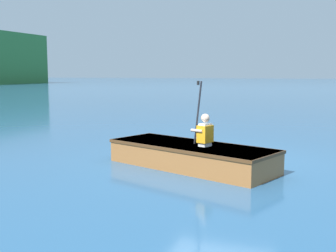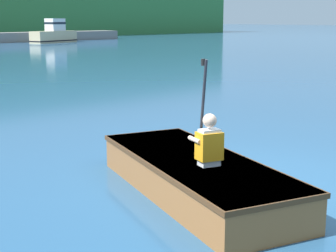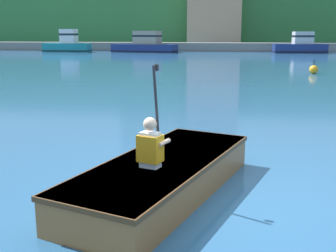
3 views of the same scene
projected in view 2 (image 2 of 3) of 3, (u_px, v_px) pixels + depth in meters
ground_plane at (256, 182)px, 7.12m from camera, size 300.00×300.00×0.00m
moored_boat_dock_west_end at (54, 34)px, 47.66m from camera, size 5.10×2.57×2.20m
rowboat_foreground at (193, 173)px, 6.64m from camera, size 2.35×3.73×0.48m
person_paddler at (209, 142)px, 6.19m from camera, size 0.42×0.41×1.28m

